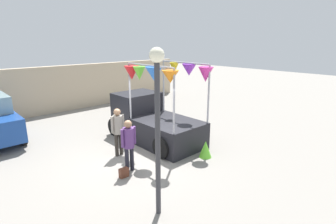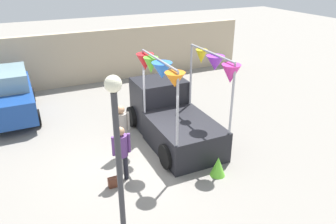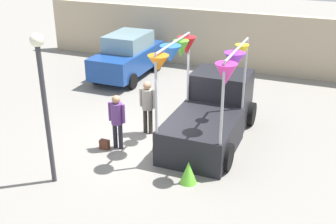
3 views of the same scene
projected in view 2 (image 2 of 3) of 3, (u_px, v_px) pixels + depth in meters
The scene contains 9 objects.
ground_plane at pixel (139, 161), 10.16m from camera, with size 60.00×60.00×0.00m, color gray.
vendor_truck at pixel (171, 113), 11.25m from camera, with size 2.51×4.16×3.18m.
parked_car at pixel (9, 94), 12.76m from camera, with size 1.88×4.00×1.88m.
person_customer at pixel (121, 149), 8.90m from camera, with size 0.53×0.34×1.66m.
person_vendor at pixel (122, 126), 10.06m from camera, with size 0.53×0.34×1.72m.
handbag at pixel (113, 182), 8.96m from camera, with size 0.28×0.16×0.28m, color #592D1E.
street_lamp at pixel (117, 142), 6.21m from camera, with size 0.32×0.32×3.85m.
brick_boundary_wall at pixel (81, 58), 16.23m from camera, with size 18.00×0.36×2.60m, color tan.
folded_kite_bundle_lime at pixel (218, 166), 9.38m from camera, with size 0.44×0.44×0.60m, color #66CC33.
Camera 2 is at (-2.84, -8.17, 5.62)m, focal length 35.00 mm.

